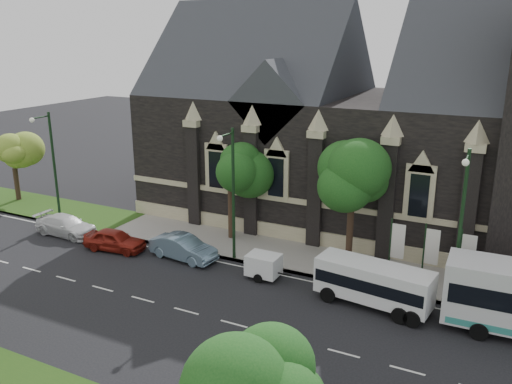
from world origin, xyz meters
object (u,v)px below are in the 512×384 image
Objects in this scene: tree_walk_left at (234,164)px; street_lamp_near at (461,221)px; tree_walk_far at (16,151)px; shuttle_bus at (374,282)px; banner_flag_left at (395,244)px; box_trailer at (264,265)px; tree_park_east at (262,382)px; banner_flag_center at (429,250)px; sedan at (183,248)px; car_far_red at (115,240)px; banner_flag_right at (465,256)px; tree_walk_right at (357,177)px; street_lamp_far at (52,162)px; street_lamp_mid at (232,188)px; car_far_white at (66,226)px.

tree_walk_left is 16.22m from street_lamp_near.
shuttle_bus is (33.85, -4.97, -3.17)m from tree_walk_far.
banner_flag_left is (-3.71, 1.91, -2.73)m from street_lamp_near.
tree_walk_far reaches higher than box_trailer.
tree_park_east reaches higher than banner_flag_left.
shuttle_bus is (-2.26, -3.79, -0.94)m from banner_flag_center.
tree_walk_far is 21.46m from sedan.
sedan is 1.09× the size of car_far_red.
banner_flag_right is 1.38× the size of box_trailer.
tree_walk_left is at bearing 1.37° from tree_walk_far.
banner_flag_right is (7.08, -1.71, -3.43)m from tree_walk_right.
street_lamp_far is 9.08m from car_far_red.
street_lamp_mid is at bearing -63.06° from sedan.
car_far_red is at bearing -176.00° from box_trailer.
street_lamp_near reaches higher than banner_flag_center.
sedan is 5.25m from car_far_red.
street_lamp_near reaches higher than car_far_red.
shuttle_bus is (-0.26, -3.79, -0.94)m from banner_flag_left.
street_lamp_mid reaches higher than sedan.
car_far_red is at bearing -168.97° from banner_flag_center.
street_lamp_far is 2.02× the size of car_far_red.
tree_walk_left is 0.85× the size of street_lamp_mid.
car_far_red reaches higher than car_far_white.
street_lamp_near is 1.00× the size of street_lamp_far.
tree_walk_far is at bearing 64.31° from car_far_red.
tree_walk_right reaches higher than tree_walk_far.
car_far_red is (-18.61, -4.02, -1.62)m from banner_flag_left.
banner_flag_left is 0.60× the size of shuttle_bus.
tree_walk_right is 1.95× the size of banner_flag_right.
tree_walk_right is at bearing 151.94° from street_lamp_near.
street_lamp_mid is at bearing -153.35° from tree_walk_right.
shuttle_bus is 7.06m from box_trailer.
banner_flag_right is at bearing 3.60° from street_lamp_far.
tree_walk_far reaches higher than car_far_red.
tree_park_east is 0.70× the size of street_lamp_mid.
banner_flag_right is (4.00, 0.00, 0.00)m from banner_flag_left.
tree_walk_far is 0.70× the size of street_lamp_mid.
street_lamp_mid is 10.84m from shuttle_bus.
tree_walk_far is at bearing 178.03° from banner_flag_left.
banner_flag_left is 2.00m from banner_flag_center.
tree_walk_right is at bearing 0.06° from tree_walk_left.
sedan is (-6.15, 0.23, -0.08)m from box_trailer.
box_trailer is (4.80, -5.04, -4.85)m from tree_walk_left.
street_lamp_far is at bearing -176.14° from banner_flag_center.
street_lamp_far is at bearing -176.98° from shuttle_bus.
street_lamp_mid is at bearing -171.18° from banner_flag_center.
box_trailer reaches higher than car_far_white.
tree_walk_left reaches higher than banner_flag_right.
tree_walk_right is 0.87× the size of street_lamp_near.
banner_flag_center is at bearing 20.34° from box_trailer.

